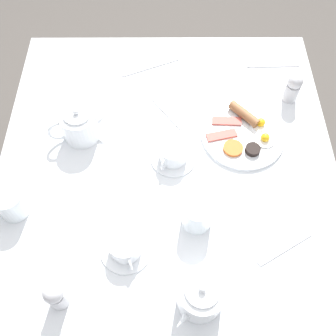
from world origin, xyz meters
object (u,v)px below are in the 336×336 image
Objects in this scene: breakfast_plate at (244,133)px; salt_grinder at (56,296)px; pepper_grinder at (294,88)px; knife_by_plate at (152,67)px; teacup_with_saucer_left at (126,247)px; water_glass_short at (198,214)px; teapot_near at (202,295)px; fork_by_plate at (286,248)px; teacup_with_saucer_right at (174,154)px; fork_spare at (274,65)px; teapot_far at (80,125)px; water_glass_tall at (12,203)px; spoon_for_tea at (168,113)px.

breakfast_plate is 0.72m from salt_grinder.
pepper_grinder is 0.49m from knife_by_plate.
teacup_with_saucer_left is 1.49× the size of water_glass_short.
teapot_near is 0.82m from knife_by_plate.
teapot_near is at bearing 29.62° from fork_by_plate.
teacup_with_saucer_right is at bearing -113.71° from teacup_with_saucer_left.
breakfast_plate is 0.53m from teapot_near.
fork_spare is (-0.06, -0.68, 0.00)m from fork_by_plate.
teapot_far is 1.02× the size of fork_spare.
water_glass_tall reaches higher than spoon_for_tea.
teacup_with_saucer_left is at bearing 76.51° from spoon_for_tea.
spoon_for_tea is at bearing -20.50° from breakfast_plate.
teacup_with_saucer_right is at bearing 21.37° from breakfast_plate.
salt_grinder is 0.76× the size of spoon_for_tea.
teacup_with_saucer_right is (-0.13, -0.29, 0.00)m from teacup_with_saucer_left.
spoon_for_tea is at bearing -114.22° from salt_grinder.
water_glass_short is 0.89× the size of pepper_grinder.
breakfast_plate is 0.51m from teacup_with_saucer_left.
water_glass_tall is 0.65× the size of spoon_for_tea.
teapot_near reaches higher than teacup_with_saucer_left.
teapot_near is at bearing -74.42° from teapot_far.
salt_grinder is 0.65× the size of fork_by_plate.
fork_by_plate is at bearing 157.93° from teapot_near.
fork_by_plate is 0.84× the size of fork_spare.
water_glass_short is at bearing -18.94° from fork_by_plate.
spoon_for_tea is (0.08, -0.59, -0.05)m from teapot_near.
water_glass_tall is 0.67m from knife_by_plate.
breakfast_plate is at bearing -158.87° from water_glass_tall.
teapot_far is 0.29m from spoon_for_tea.
fork_by_plate and spoon_for_tea have the same top height.
spoon_for_tea is at bearing -78.51° from water_glass_short.
teacup_with_saucer_left is 0.42m from fork_by_plate.
teapot_near reaches higher than pepper_grinder.
water_glass_tall is at bearing 38.98° from spoon_for_tea.
knife_by_plate is at bearing 0.63° from fork_spare.
pepper_grinder is 0.41m from spoon_for_tea.
water_glass_short reaches higher than teacup_with_saucer_right.
water_glass_tall reaches higher than fork_spare.
water_glass_tall is at bearing 21.00° from teacup_with_saucer_right.
teacup_with_saucer_left is at bearing 47.08° from breakfast_plate.
teacup_with_saucer_right is 0.40m from knife_by_plate.
fork_spare is (-0.36, -0.39, -0.02)m from teacup_with_saucer_right.
teacup_with_saucer_right is 0.41m from fork_by_plate.
breakfast_plate is 0.23m from pepper_grinder.
fork_by_plate is at bearing 171.11° from water_glass_tall.
breakfast_plate is at bearing -158.63° from teacup_with_saucer_right.
water_glass_tall is at bearing 35.03° from fork_spare.
teapot_near is 1.88× the size of water_glass_tall.
fork_by_plate is at bearing 118.72° from knife_by_plate.
water_glass_short is 0.67× the size of spoon_for_tea.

